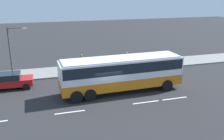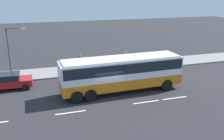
{
  "view_description": "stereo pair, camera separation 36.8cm",
  "coord_description": "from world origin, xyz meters",
  "px_view_note": "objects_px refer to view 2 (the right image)",
  "views": [
    {
      "loc": [
        -5.73,
        -20.77,
        9.22
      ],
      "look_at": [
        0.74,
        0.83,
        2.13
      ],
      "focal_mm": 40.62,
      "sensor_mm": 36.0,
      "label": 1
    },
    {
      "loc": [
        -6.08,
        -20.66,
        9.22
      ],
      "look_at": [
        0.74,
        0.83,
        2.13
      ],
      "focal_mm": 40.62,
      "sensor_mm": 36.0,
      "label": 2
    }
  ],
  "objects_px": {
    "car_red_compact": "(9,81)",
    "pedestrian_near_curb": "(126,58)",
    "coach_bus": "(122,71)",
    "pedestrian_at_crossing": "(80,60)",
    "street_lamp": "(11,49)"
  },
  "relations": [
    {
      "from": "coach_bus",
      "to": "car_red_compact",
      "type": "xyz_separation_m",
      "value": [
        -10.29,
        3.92,
        -1.25
      ]
    },
    {
      "from": "coach_bus",
      "to": "pedestrian_at_crossing",
      "type": "distance_m",
      "value": 8.48
    },
    {
      "from": "car_red_compact",
      "to": "pedestrian_near_curb",
      "type": "height_order",
      "value": "pedestrian_near_curb"
    },
    {
      "from": "coach_bus",
      "to": "car_red_compact",
      "type": "relative_size",
      "value": 2.66
    },
    {
      "from": "car_red_compact",
      "to": "pedestrian_near_curb",
      "type": "relative_size",
      "value": 2.44
    },
    {
      "from": "pedestrian_at_crossing",
      "to": "pedestrian_near_curb",
      "type": "bearing_deg",
      "value": -170.08
    },
    {
      "from": "coach_bus",
      "to": "pedestrian_near_curb",
      "type": "distance_m",
      "value": 8.29
    },
    {
      "from": "car_red_compact",
      "to": "pedestrian_near_curb",
      "type": "distance_m",
      "value": 14.03
    },
    {
      "from": "pedestrian_near_curb",
      "to": "pedestrian_at_crossing",
      "type": "relative_size",
      "value": 1.01
    },
    {
      "from": "pedestrian_at_crossing",
      "to": "street_lamp",
      "type": "distance_m",
      "value": 8.04
    },
    {
      "from": "coach_bus",
      "to": "pedestrian_at_crossing",
      "type": "height_order",
      "value": "coach_bus"
    },
    {
      "from": "car_red_compact",
      "to": "street_lamp",
      "type": "distance_m",
      "value": 3.52
    },
    {
      "from": "car_red_compact",
      "to": "pedestrian_at_crossing",
      "type": "height_order",
      "value": "pedestrian_at_crossing"
    },
    {
      "from": "coach_bus",
      "to": "street_lamp",
      "type": "relative_size",
      "value": 2.08
    },
    {
      "from": "pedestrian_near_curb",
      "to": "car_red_compact",
      "type": "bearing_deg",
      "value": 13.59
    }
  ]
}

